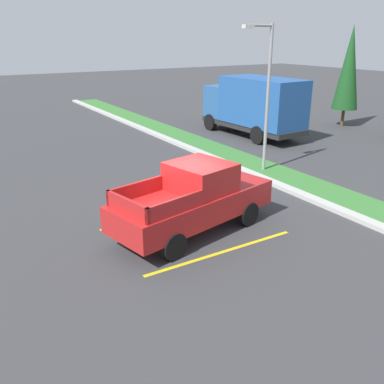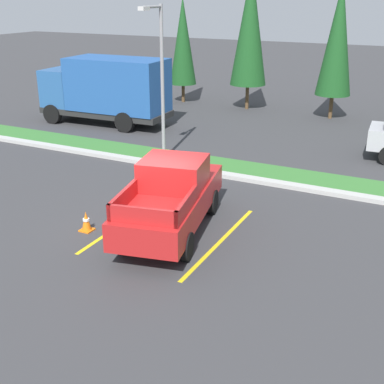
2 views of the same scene
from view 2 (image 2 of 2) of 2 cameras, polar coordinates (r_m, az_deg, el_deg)
ground_plane at (r=15.17m, az=-4.32°, el=-3.91°), size 120.00×120.00×0.00m
parking_line_near at (r=15.66m, az=-7.28°, el=-3.18°), size 0.12×4.80×0.01m
parking_line_far at (r=14.30m, az=3.16°, el=-5.53°), size 0.12×4.80×0.01m
curb_strip at (r=19.27m, az=3.31°, el=1.97°), size 56.00×0.40×0.15m
grass_median at (r=20.24m, az=4.56°, el=2.78°), size 56.00×1.80×0.06m
pickup_truck_main at (r=14.54m, az=-2.31°, el=-0.55°), size 2.96×5.50×2.10m
cargo_truck_distant at (r=27.11m, az=-9.47°, el=11.29°), size 6.89×2.73×3.40m
street_light at (r=20.39m, az=-3.59°, el=13.18°), size 0.24×1.49×6.07m
cypress_tree_leftmost at (r=32.28m, az=-1.02°, el=16.46°), size 1.63×1.63×6.27m
cypress_tree_left_inner at (r=30.30m, az=6.47°, el=17.91°), size 2.07×2.07×7.97m
cypress_tree_center at (r=28.73m, az=15.94°, el=16.16°), size 1.87×1.87×7.19m
traffic_cone at (r=15.10m, az=-11.70°, el=-3.23°), size 0.36×0.36×0.60m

